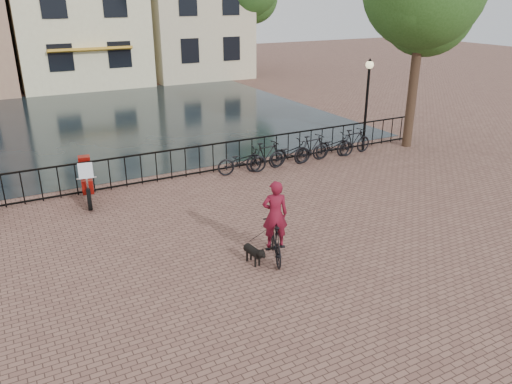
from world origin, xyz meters
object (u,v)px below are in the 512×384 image
cyclist (275,225)px  dog (253,254)px  lamp_post (368,90)px  motorcycle (86,177)px

cyclist → dog: (-0.55, 0.02, -0.60)m
lamp_post → cyclist: 9.50m
cyclist → dog: size_ratio=2.97×
lamp_post → motorcycle: size_ratio=1.66×
dog → lamp_post: bearing=28.6°
cyclist → motorcycle: 6.47m
lamp_post → cyclist: size_ratio=1.54×
cyclist → motorcycle: size_ratio=1.07×
cyclist → dog: cyclist is taller
dog → cyclist: bearing=-9.5°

